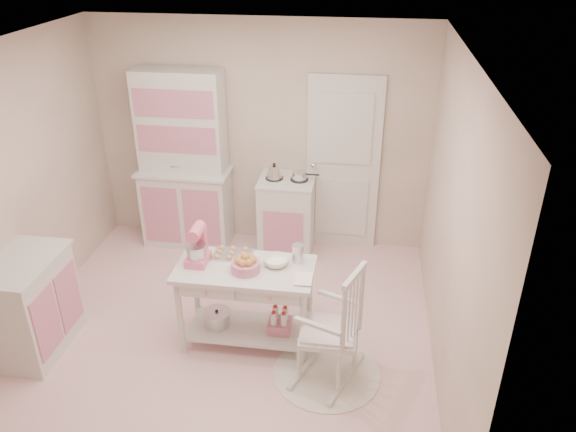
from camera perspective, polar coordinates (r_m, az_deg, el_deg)
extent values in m
plane|color=pink|center=(5.43, -6.34, -11.86)|extent=(3.80, 3.80, 0.00)
cube|color=white|center=(4.29, -8.18, 16.11)|extent=(3.80, 3.80, 0.04)
cube|color=beige|center=(6.42, -2.81, 8.10)|extent=(3.80, 0.04, 2.60)
cube|color=beige|center=(3.24, -15.96, -14.85)|extent=(3.80, 0.04, 2.60)
cube|color=beige|center=(5.51, -26.61, 1.70)|extent=(0.04, 3.80, 2.60)
cube|color=beige|center=(4.62, 16.25, -1.11)|extent=(0.04, 3.80, 2.60)
cube|color=silver|center=(6.39, 5.63, 5.21)|extent=(0.82, 0.05, 2.04)
cube|color=silver|center=(6.51, -10.62, 5.48)|extent=(1.06, 0.50, 2.08)
cube|color=silver|center=(6.44, -0.12, 0.04)|extent=(0.62, 0.57, 0.92)
cube|color=silver|center=(5.47, -24.68, -8.28)|extent=(0.54, 0.84, 0.92)
cylinder|color=white|center=(5.01, 3.94, -15.63)|extent=(0.92, 0.92, 0.01)
cube|color=silver|center=(4.66, 4.16, -10.74)|extent=(0.71, 0.84, 1.10)
cube|color=silver|center=(5.10, -4.25, -9.02)|extent=(1.20, 0.60, 0.80)
cube|color=pink|center=(4.90, -9.24, -3.01)|extent=(0.21, 0.29, 0.34)
cube|color=silver|center=(5.05, -5.65, -3.93)|extent=(0.34, 0.24, 0.02)
cylinder|color=#CA7490|center=(4.80, -4.33, -5.13)|extent=(0.25, 0.25, 0.09)
imported|color=white|center=(4.87, -1.23, -4.64)|extent=(0.23, 0.23, 0.07)
cylinder|color=silver|center=(4.89, 1.00, -3.82)|extent=(0.10, 0.10, 0.17)
imported|color=white|center=(4.70, 0.67, -6.37)|extent=(0.15, 0.20, 0.02)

